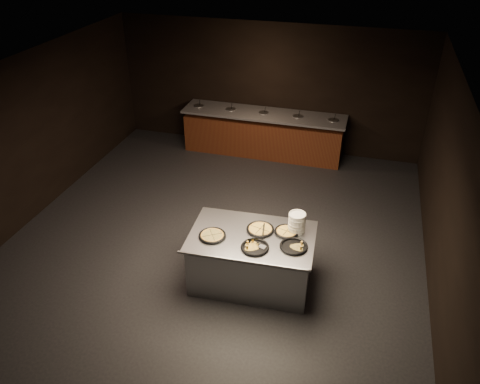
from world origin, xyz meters
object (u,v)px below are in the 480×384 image
at_px(pan_veggie_whole, 212,235).
at_px(pan_cheese_whole, 260,229).
at_px(serving_counter, 252,260).
at_px(plate_stack, 297,223).

distance_m(pan_veggie_whole, pan_cheese_whole, 0.72).
xyz_separation_m(serving_counter, plate_stack, (0.60, 0.29, 0.61)).
bearing_deg(pan_cheese_whole, plate_stack, 14.14).
bearing_deg(serving_counter, pan_veggie_whole, -165.36).
bearing_deg(pan_veggie_whole, plate_stack, 22.26).
height_order(plate_stack, pan_veggie_whole, plate_stack).
relative_size(serving_counter, plate_stack, 6.29).
relative_size(serving_counter, pan_veggie_whole, 4.72).
bearing_deg(plate_stack, pan_cheese_whole, -165.86).
distance_m(plate_stack, pan_veggie_whole, 1.26).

